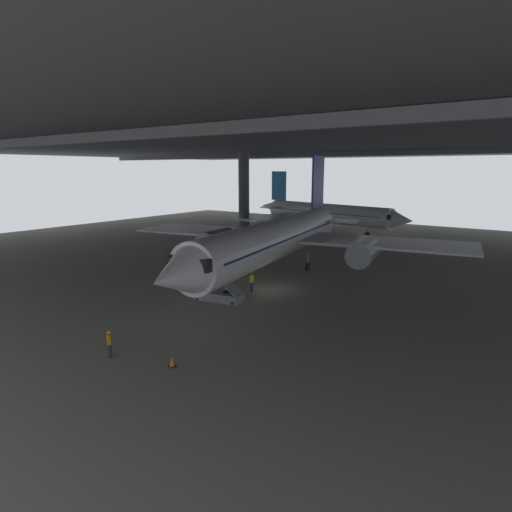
# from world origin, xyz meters

# --- Properties ---
(ground_plane) EXTENTS (110.00, 110.00, 0.00)m
(ground_plane) POSITION_xyz_m (0.00, 0.00, 0.00)
(ground_plane) COLOR gray
(hangar_structure) EXTENTS (121.00, 99.00, 14.30)m
(hangar_structure) POSITION_xyz_m (-0.05, 13.75, 13.67)
(hangar_structure) COLOR #4C4F54
(hangar_structure) RESTS_ON ground_plane
(airplane_main) EXTENTS (38.16, 39.07, 12.15)m
(airplane_main) POSITION_xyz_m (-2.17, 6.07, 3.58)
(airplane_main) COLOR white
(airplane_main) RESTS_ON ground_plane
(boarding_stairs) EXTENTS (4.52, 2.17, 4.80)m
(boarding_stairs) POSITION_xyz_m (-0.92, -4.70, 0.74)
(boarding_stairs) COLOR slate
(boarding_stairs) RESTS_ON ground_plane
(crew_worker_near_nose) EXTENTS (0.42, 0.41, 1.60)m
(crew_worker_near_nose) POSITION_xyz_m (1.10, -16.55, 0.91)
(crew_worker_near_nose) COLOR #232838
(crew_worker_near_nose) RESTS_ON ground_plane
(crew_worker_by_stairs) EXTENTS (0.26, 0.55, 1.77)m
(crew_worker_by_stairs) POSITION_xyz_m (-0.07, -1.24, 1.02)
(crew_worker_by_stairs) COLOR #232838
(crew_worker_by_stairs) RESTS_ON ground_plane
(airplane_distant) EXTENTS (31.42, 30.81, 10.12)m
(airplane_distant) POSITION_xyz_m (-11.56, 35.73, 3.20)
(airplane_distant) COLOR white
(airplane_distant) RESTS_ON ground_plane
(traffic_cone_orange) EXTENTS (0.36, 0.36, 0.60)m
(traffic_cone_orange) POSITION_xyz_m (4.81, -15.35, 0.29)
(traffic_cone_orange) COLOR black
(traffic_cone_orange) RESTS_ON ground_plane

